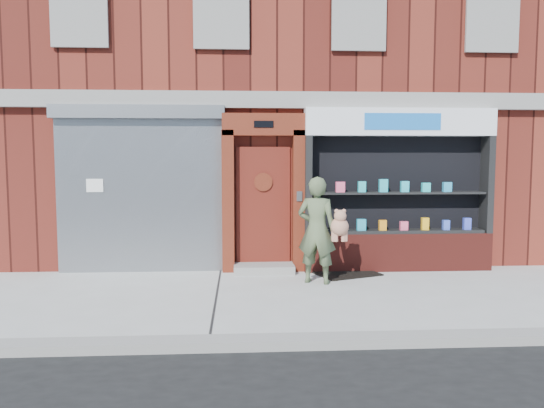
{
  "coord_description": "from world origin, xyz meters",
  "views": [
    {
      "loc": [
        -1.19,
        -7.85,
        2.12
      ],
      "look_at": [
        -0.64,
        1.0,
        1.32
      ],
      "focal_mm": 35.0,
      "sensor_mm": 36.0,
      "label": 1
    }
  ],
  "objects": [
    {
      "name": "curb",
      "position": [
        0.0,
        -2.15,
        0.06
      ],
      "size": [
        60.0,
        0.3,
        0.12
      ],
      "primitive_type": "cube",
      "color": "gray",
      "rests_on": "ground"
    },
    {
      "name": "red_door_bay",
      "position": [
        -0.75,
        1.86,
        1.46
      ],
      "size": [
        1.52,
        0.58,
        2.9
      ],
      "color": "#541A0E",
      "rests_on": "ground"
    },
    {
      "name": "doormat",
      "position": [
        0.74,
        1.46,
        0.01
      ],
      "size": [
        1.26,
        1.08,
        0.03
      ],
      "primitive_type": "cube",
      "rotation": [
        0.0,
        0.0,
        0.37
      ],
      "color": "black",
      "rests_on": "ground"
    },
    {
      "name": "building",
      "position": [
        -0.0,
        5.99,
        4.0
      ],
      "size": [
        12.0,
        8.16,
        8.0
      ],
      "color": "#4D1711",
      "rests_on": "ground"
    },
    {
      "name": "woman",
      "position": [
        0.12,
        0.85,
        0.9
      ],
      "size": [
        0.9,
        0.64,
        1.79
      ],
      "color": "#4E5D3D",
      "rests_on": "ground"
    },
    {
      "name": "shutter_bay",
      "position": [
        -3.0,
        1.93,
        1.72
      ],
      "size": [
        3.1,
        0.3,
        3.04
      ],
      "color": "gray",
      "rests_on": "ground"
    },
    {
      "name": "ground",
      "position": [
        0.0,
        0.0,
        0.0
      ],
      "size": [
        80.0,
        80.0,
        0.0
      ],
      "primitive_type": "plane",
      "color": "#9E9E99",
      "rests_on": "ground"
    },
    {
      "name": "pharmacy_bay",
      "position": [
        1.75,
        1.81,
        1.37
      ],
      "size": [
        3.5,
        0.41,
        3.0
      ],
      "color": "maroon",
      "rests_on": "ground"
    }
  ]
}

